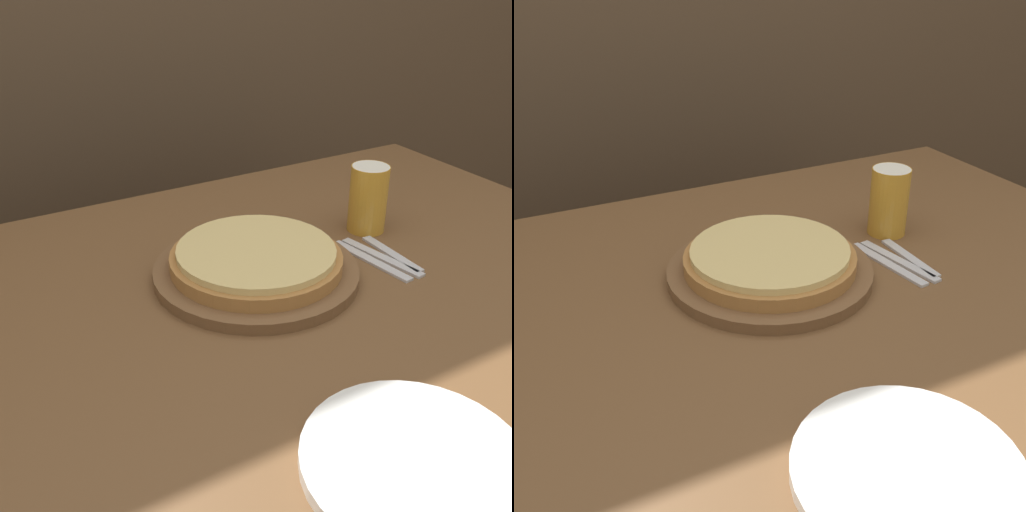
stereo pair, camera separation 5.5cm
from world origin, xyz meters
TOP-DOWN VIEW (x-y plane):
  - dining_table at (0.00, 0.00)m, footprint 1.50×1.08m
  - pizza_on_board at (0.02, 0.09)m, footprint 0.36×0.36m
  - beer_glass at (0.31, 0.14)m, footprint 0.08×0.08m
  - dinner_plate at (-0.04, -0.37)m, footprint 0.26×0.26m
  - fork at (0.23, 0.03)m, footprint 0.04×0.18m
  - dinner_knife at (0.26, 0.03)m, footprint 0.05×0.18m
  - spoon at (0.28, 0.03)m, footprint 0.02×0.16m

SIDE VIEW (x-z plane):
  - dining_table at x=0.00m, z-range 0.00..0.74m
  - fork at x=0.23m, z-range 0.74..0.74m
  - dinner_knife at x=0.26m, z-range 0.74..0.74m
  - spoon at x=0.28m, z-range 0.74..0.74m
  - dinner_plate at x=-0.04m, z-range 0.74..0.75m
  - pizza_on_board at x=0.02m, z-range 0.73..0.79m
  - beer_glass at x=0.31m, z-range 0.74..0.88m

